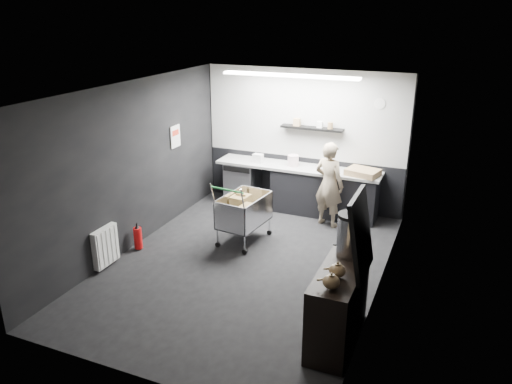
% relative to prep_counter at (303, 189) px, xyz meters
% --- Properties ---
extents(floor, '(5.50, 5.50, 0.00)m').
position_rel_prep_counter_xyz_m(floor, '(-0.14, -2.42, -0.46)').
color(floor, black).
rests_on(floor, ground).
extents(ceiling, '(5.50, 5.50, 0.00)m').
position_rel_prep_counter_xyz_m(ceiling, '(-0.14, -2.42, 2.24)').
color(ceiling, silver).
rests_on(ceiling, wall_back).
extents(wall_back, '(5.50, 0.00, 5.50)m').
position_rel_prep_counter_xyz_m(wall_back, '(-0.14, 0.33, 0.89)').
color(wall_back, black).
rests_on(wall_back, floor).
extents(wall_front, '(5.50, 0.00, 5.50)m').
position_rel_prep_counter_xyz_m(wall_front, '(-0.14, -5.17, 0.89)').
color(wall_front, black).
rests_on(wall_front, floor).
extents(wall_left, '(0.00, 5.50, 5.50)m').
position_rel_prep_counter_xyz_m(wall_left, '(-2.14, -2.42, 0.89)').
color(wall_left, black).
rests_on(wall_left, floor).
extents(wall_right, '(0.00, 5.50, 5.50)m').
position_rel_prep_counter_xyz_m(wall_right, '(1.86, -2.42, 0.89)').
color(wall_right, black).
rests_on(wall_right, floor).
extents(kitchen_wall_panel, '(3.95, 0.02, 1.70)m').
position_rel_prep_counter_xyz_m(kitchen_wall_panel, '(-0.14, 0.31, 1.39)').
color(kitchen_wall_panel, '#B5B5B1').
rests_on(kitchen_wall_panel, wall_back).
extents(dado_panel, '(3.95, 0.02, 1.00)m').
position_rel_prep_counter_xyz_m(dado_panel, '(-0.14, 0.31, 0.04)').
color(dado_panel, black).
rests_on(dado_panel, wall_back).
extents(floating_shelf, '(1.20, 0.22, 0.04)m').
position_rel_prep_counter_xyz_m(floating_shelf, '(0.06, 0.20, 1.16)').
color(floating_shelf, black).
rests_on(floating_shelf, wall_back).
extents(wall_clock, '(0.20, 0.03, 0.20)m').
position_rel_prep_counter_xyz_m(wall_clock, '(1.26, 0.30, 1.69)').
color(wall_clock, silver).
rests_on(wall_clock, wall_back).
extents(poster, '(0.02, 0.30, 0.40)m').
position_rel_prep_counter_xyz_m(poster, '(-2.12, -1.12, 1.09)').
color(poster, silver).
rests_on(poster, wall_left).
extents(poster_red_band, '(0.02, 0.22, 0.10)m').
position_rel_prep_counter_xyz_m(poster_red_band, '(-2.11, -1.12, 1.16)').
color(poster_red_band, red).
rests_on(poster_red_band, poster).
extents(radiator, '(0.10, 0.50, 0.60)m').
position_rel_prep_counter_xyz_m(radiator, '(-2.08, -3.32, -0.11)').
color(radiator, silver).
rests_on(radiator, wall_left).
extents(ceiling_strip, '(2.40, 0.20, 0.04)m').
position_rel_prep_counter_xyz_m(ceiling_strip, '(-0.14, -0.57, 2.21)').
color(ceiling_strip, white).
rests_on(ceiling_strip, ceiling).
extents(prep_counter, '(3.20, 0.61, 0.90)m').
position_rel_prep_counter_xyz_m(prep_counter, '(0.00, 0.00, 0.00)').
color(prep_counter, black).
rests_on(prep_counter, floor).
extents(person, '(0.65, 0.53, 1.56)m').
position_rel_prep_counter_xyz_m(person, '(0.61, -0.45, 0.32)').
color(person, beige).
rests_on(person, floor).
extents(shopping_cart, '(0.71, 1.06, 1.11)m').
position_rel_prep_counter_xyz_m(shopping_cart, '(-0.51, -1.67, 0.07)').
color(shopping_cart, silver).
rests_on(shopping_cart, floor).
extents(sideboard, '(0.53, 1.25, 1.87)m').
position_rel_prep_counter_xyz_m(sideboard, '(1.62, -3.68, 0.13)').
color(sideboard, black).
rests_on(sideboard, floor).
extents(fire_extinguisher, '(0.13, 0.13, 0.44)m').
position_rel_prep_counter_xyz_m(fire_extinguisher, '(-1.99, -2.63, -0.24)').
color(fire_extinguisher, red).
rests_on(fire_extinguisher, floor).
extents(cardboard_box, '(0.64, 0.54, 0.11)m').
position_rel_prep_counter_xyz_m(cardboard_box, '(1.12, -0.05, 0.50)').
color(cardboard_box, '#A28156').
rests_on(cardboard_box, prep_counter).
extents(pink_tub, '(0.21, 0.21, 0.21)m').
position_rel_prep_counter_xyz_m(pink_tub, '(-0.22, 0.00, 0.55)').
color(pink_tub, silver).
rests_on(pink_tub, prep_counter).
extents(white_container, '(0.19, 0.15, 0.17)m').
position_rel_prep_counter_xyz_m(white_container, '(-0.93, -0.05, 0.53)').
color(white_container, silver).
rests_on(white_container, prep_counter).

